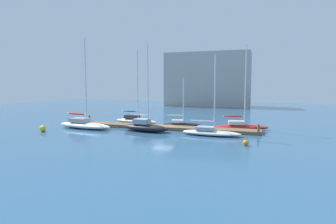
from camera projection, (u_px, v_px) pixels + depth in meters
ground_plane at (163, 129)px, 36.01m from camera, size 120.00×120.00×0.00m
dock_pier at (163, 127)px, 35.99m from camera, size 24.22×2.17×0.41m
dock_piling_near_end at (89, 120)px, 40.63m from camera, size 0.28×0.28×1.24m
dock_piling_far_end at (258, 130)px, 31.26m from camera, size 0.28×0.28×1.24m
sailboat_0 at (84, 124)px, 36.44m from camera, size 8.38×3.36×11.49m
sailboat_1 at (135, 120)px, 40.67m from camera, size 7.08×2.75×10.65m
sailboat_2 at (146, 126)px, 34.01m from camera, size 6.30×2.74×10.48m
sailboat_3 at (181, 124)px, 37.69m from camera, size 5.32×2.62×6.60m
sailboat_4 at (211, 132)px, 31.26m from camera, size 6.67×2.11×8.92m
sailboat_5 at (241, 126)px, 35.22m from camera, size 6.82×3.28×10.59m
mooring_buoy_orange at (246, 143)px, 26.08m from camera, size 0.54×0.54×0.54m
mooring_buoy_yellow at (43, 129)px, 33.88m from camera, size 0.76×0.76×0.76m
harbor_building_distant at (208, 80)px, 74.93m from camera, size 22.06×8.46×14.09m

